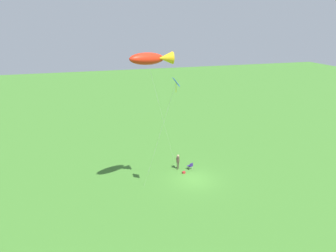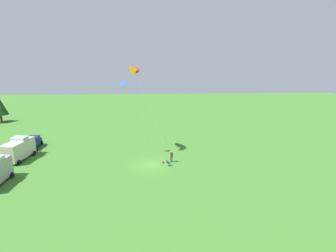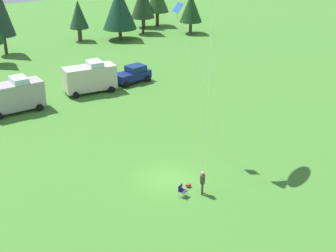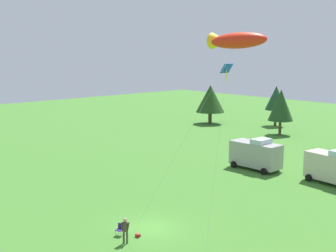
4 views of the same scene
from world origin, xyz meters
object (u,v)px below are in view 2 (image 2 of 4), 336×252
(person_kite_flyer, at_px, (171,156))
(folding_chair, at_px, (168,162))
(backpack_on_grass, at_px, (163,162))
(car_navy_hatch, at_px, (33,142))
(van_camper_beige, at_px, (18,149))
(kite_diamond_blue, at_px, (125,87))
(kite_large_fish, at_px, (133,70))

(person_kite_flyer, bearing_deg, folding_chair, -158.08)
(backpack_on_grass, distance_m, car_navy_hatch, 23.14)
(van_camper_beige, bearing_deg, backpack_on_grass, -89.82)
(car_navy_hatch, bearing_deg, kite_diamond_blue, -115.16)
(person_kite_flyer, xyz_separation_m, car_navy_hatch, (7.68, 22.95, -0.07))
(backpack_on_grass, distance_m, kite_diamond_blue, 12.26)
(van_camper_beige, relative_size, kite_large_fish, 0.41)
(backpack_on_grass, bearing_deg, van_camper_beige, 83.15)
(folding_chair, bearing_deg, backpack_on_grass, 99.14)
(backpack_on_grass, height_order, van_camper_beige, van_camper_beige)
(van_camper_beige, bearing_deg, kite_diamond_blue, -81.88)
(car_navy_hatch, distance_m, kite_large_fish, 21.57)
(car_navy_hatch, distance_m, kite_diamond_blue, 19.74)
(person_kite_flyer, xyz_separation_m, kite_diamond_blue, (2.61, 6.59, 9.74))
(car_navy_hatch, bearing_deg, person_kite_flyer, -116.45)
(van_camper_beige, relative_size, kite_diamond_blue, 0.49)
(person_kite_flyer, relative_size, kite_large_fish, 0.13)
(car_navy_hatch, bearing_deg, folding_chair, -119.81)
(folding_chair, distance_m, kite_large_fish, 14.54)
(backpack_on_grass, xyz_separation_m, car_navy_hatch, (7.95, 21.71, 0.84))
(folding_chair, relative_size, backpack_on_grass, 2.56)
(kite_diamond_blue, bearing_deg, kite_large_fish, -36.21)
(backpack_on_grass, relative_size, kite_large_fish, 0.02)
(person_kite_flyer, relative_size, van_camper_beige, 0.31)
(car_navy_hatch, bearing_deg, kite_large_fish, -109.15)
(car_navy_hatch, bearing_deg, backpack_on_grass, -118.05)
(person_kite_flyer, height_order, car_navy_hatch, car_navy_hatch)
(van_camper_beige, bearing_deg, car_navy_hatch, 10.11)
(folding_chair, bearing_deg, van_camper_beige, 146.54)
(backpack_on_grass, xyz_separation_m, kite_large_fish, (4.48, 4.18, 12.92))
(person_kite_flyer, relative_size, car_navy_hatch, 0.39)
(folding_chair, height_order, kite_large_fish, kite_large_fish)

